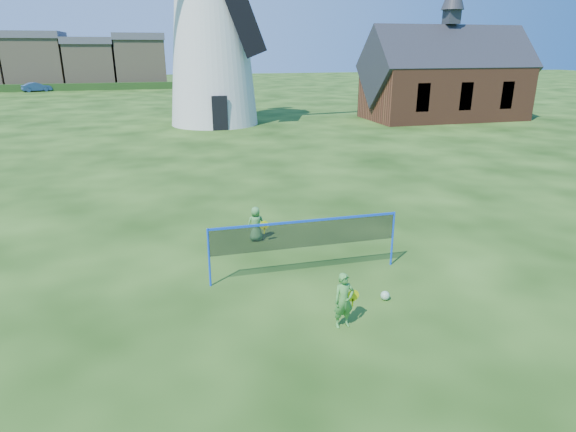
{
  "coord_description": "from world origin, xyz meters",
  "views": [
    {
      "loc": [
        -2.92,
        -11.29,
        5.71
      ],
      "look_at": [
        0.2,
        0.5,
        1.5
      ],
      "focal_mm": 30.34,
      "sensor_mm": 36.0,
      "label": 1
    }
  ],
  "objects_px": {
    "car_right": "(37,87)",
    "player_boy": "(256,224)",
    "chapel": "(445,80)",
    "play_ball": "(385,296)",
    "badminton_net": "(305,235)",
    "windmill": "(211,28)",
    "player_girl": "(344,300)"
  },
  "relations": [
    {
      "from": "play_ball",
      "to": "chapel",
      "type": "bearing_deg",
      "value": 56.36
    },
    {
      "from": "windmill",
      "to": "play_ball",
      "type": "xyz_separation_m",
      "value": [
        0.52,
        -29.91,
        -7.03
      ]
    },
    {
      "from": "windmill",
      "to": "player_boy",
      "type": "distance_m",
      "value": 26.26
    },
    {
      "from": "chapel",
      "to": "badminton_net",
      "type": "distance_m",
      "value": 33.18
    },
    {
      "from": "windmill",
      "to": "chapel",
      "type": "xyz_separation_m",
      "value": [
        19.2,
        -1.83,
        -3.92
      ]
    },
    {
      "from": "badminton_net",
      "to": "chapel",
      "type": "bearing_deg",
      "value": 52.51
    },
    {
      "from": "windmill",
      "to": "player_boy",
      "type": "xyz_separation_m",
      "value": [
        -1.72,
        -25.36,
        -6.6
      ]
    },
    {
      "from": "windmill",
      "to": "badminton_net",
      "type": "height_order",
      "value": "windmill"
    },
    {
      "from": "chapel",
      "to": "car_right",
      "type": "relative_size",
      "value": 3.58
    },
    {
      "from": "chapel",
      "to": "car_right",
      "type": "xyz_separation_m",
      "value": [
        -39.69,
        39.22,
        -2.6
      ]
    },
    {
      "from": "chapel",
      "to": "play_ball",
      "type": "distance_m",
      "value": 33.87
    },
    {
      "from": "chapel",
      "to": "play_ball",
      "type": "xyz_separation_m",
      "value": [
        -18.69,
        -28.08,
        -3.11
      ]
    },
    {
      "from": "windmill",
      "to": "player_girl",
      "type": "xyz_separation_m",
      "value": [
        -0.88,
        -30.75,
        -6.52
      ]
    },
    {
      "from": "chapel",
      "to": "player_girl",
      "type": "height_order",
      "value": "chapel"
    },
    {
      "from": "player_boy",
      "to": "play_ball",
      "type": "relative_size",
      "value": 4.98
    },
    {
      "from": "player_boy",
      "to": "play_ball",
      "type": "height_order",
      "value": "player_boy"
    },
    {
      "from": "play_ball",
      "to": "badminton_net",
      "type": "bearing_deg",
      "value": 129.2
    },
    {
      "from": "chapel",
      "to": "player_girl",
      "type": "distance_m",
      "value": 35.3
    },
    {
      "from": "chapel",
      "to": "player_girl",
      "type": "relative_size",
      "value": 10.87
    },
    {
      "from": "player_girl",
      "to": "car_right",
      "type": "bearing_deg",
      "value": 101.66
    },
    {
      "from": "badminton_net",
      "to": "windmill",
      "type": "bearing_deg",
      "value": 88.06
    },
    {
      "from": "windmill",
      "to": "player_girl",
      "type": "distance_m",
      "value": 31.45
    },
    {
      "from": "windmill",
      "to": "player_girl",
      "type": "height_order",
      "value": "windmill"
    },
    {
      "from": "badminton_net",
      "to": "player_girl",
      "type": "distance_m",
      "value": 2.69
    },
    {
      "from": "chapel",
      "to": "car_right",
      "type": "distance_m",
      "value": 55.86
    },
    {
      "from": "player_boy",
      "to": "player_girl",
      "type": "bearing_deg",
      "value": 98.67
    },
    {
      "from": "chapel",
      "to": "player_girl",
      "type": "bearing_deg",
      "value": -124.78
    },
    {
      "from": "car_right",
      "to": "player_boy",
      "type": "bearing_deg",
      "value": 175.49
    },
    {
      "from": "windmill",
      "to": "player_girl",
      "type": "bearing_deg",
      "value": -91.64
    },
    {
      "from": "badminton_net",
      "to": "play_ball",
      "type": "bearing_deg",
      "value": -50.8
    },
    {
      "from": "player_girl",
      "to": "player_boy",
      "type": "height_order",
      "value": "player_girl"
    },
    {
      "from": "badminton_net",
      "to": "car_right",
      "type": "bearing_deg",
      "value": 106.61
    }
  ]
}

